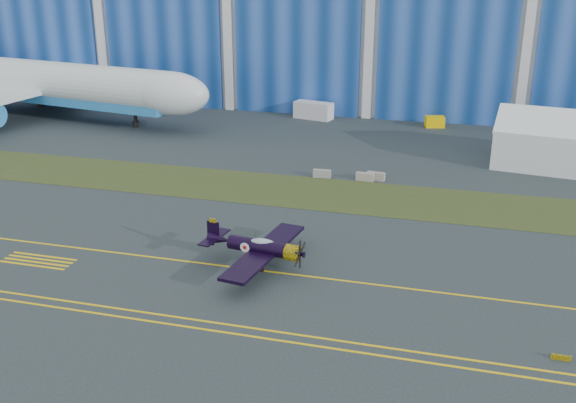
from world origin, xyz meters
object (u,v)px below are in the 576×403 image
(tent, at_px, (562,137))
(shipping_container, at_px, (313,110))
(tug, at_px, (435,122))
(warbird, at_px, (258,247))
(jetliner, at_px, (24,35))

(tent, height_order, shipping_container, tent)
(tug, bearing_deg, shipping_container, 163.89)
(warbird, distance_m, tug, 51.69)
(shipping_container, bearing_deg, tug, 11.71)
(warbird, bearing_deg, jetliner, 147.99)
(tent, xyz_separation_m, shipping_container, (-33.58, 15.38, -2.18))
(jetliner, bearing_deg, shipping_container, 21.57)
(warbird, distance_m, tent, 44.23)
(tent, bearing_deg, jetliner, -176.50)
(warbird, distance_m, jetliner, 65.85)
(jetliner, xyz_separation_m, tug, (60.36, 8.72, -11.33))
(tent, xyz_separation_m, tug, (-15.48, 14.89, -2.65))
(shipping_container, bearing_deg, jetliner, -154.46)
(tug, bearing_deg, warbird, -116.39)
(shipping_container, height_order, tug, shipping_container)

